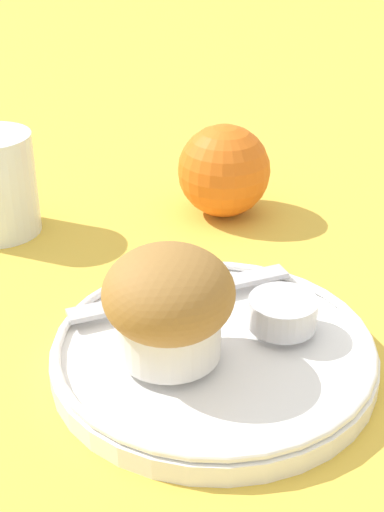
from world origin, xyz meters
TOP-DOWN VIEW (x-y plane):
  - ground_plane at (0.00, 0.00)m, footprint 3.00×3.00m
  - plate at (-0.02, -0.02)m, footprint 0.21×0.21m
  - muffin at (-0.05, -0.02)m, footprint 0.08×0.08m
  - cream_ramekin at (0.03, -0.02)m, footprint 0.04×0.04m
  - berry_pair at (-0.02, 0.04)m, footprint 0.03×0.01m
  - butter_knife at (-0.01, 0.04)m, footprint 0.16×0.02m
  - orange_fruit at (0.09, 0.18)m, footprint 0.08×0.08m

SIDE VIEW (x-z plane):
  - ground_plane at x=0.00m, z-range 0.00..0.00m
  - plate at x=-0.02m, z-range 0.00..0.02m
  - butter_knife at x=-0.01m, z-range 0.02..0.02m
  - berry_pair at x=-0.02m, z-range 0.02..0.03m
  - cream_ramekin at x=0.03m, z-range 0.02..0.04m
  - orange_fruit at x=0.09m, z-range 0.00..0.08m
  - muffin at x=-0.05m, z-range 0.02..0.09m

